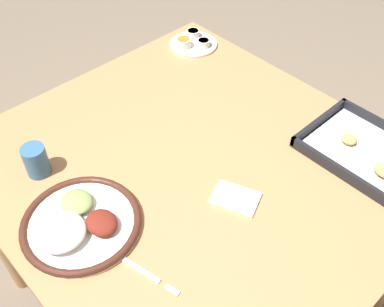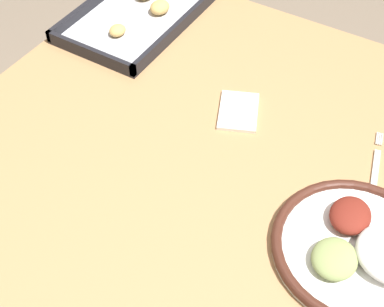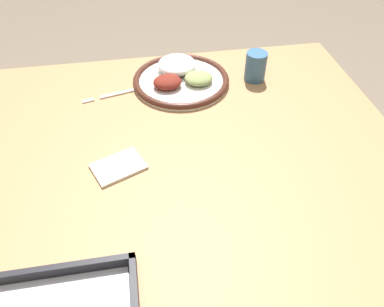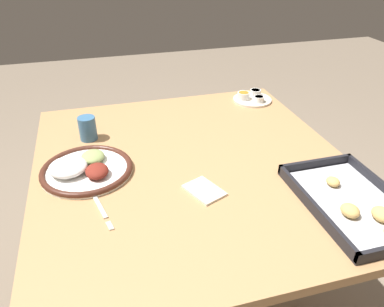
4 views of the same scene
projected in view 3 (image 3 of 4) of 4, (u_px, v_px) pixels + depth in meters
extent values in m
plane|color=#7A6B59|center=(189.00, 303.00, 1.45)|extent=(8.00, 8.00, 0.00)
cube|color=#AD7F51|center=(188.00, 167.00, 0.93)|extent=(1.14, 1.06, 0.03)
cylinder|color=#AD7F51|center=(291.00, 136.00, 1.60)|extent=(0.06, 0.06, 0.75)
cylinder|color=#AD7F51|center=(39.00, 166.00, 1.47)|extent=(0.06, 0.06, 0.75)
cylinder|color=white|center=(181.00, 81.00, 1.17)|extent=(0.30, 0.30, 0.01)
torus|color=#472319|center=(181.00, 80.00, 1.16)|extent=(0.30, 0.30, 0.02)
ellipsoid|color=white|center=(177.00, 65.00, 1.19)|extent=(0.12, 0.12, 0.04)
ellipsoid|color=maroon|center=(167.00, 82.00, 1.12)|extent=(0.09, 0.07, 0.03)
ellipsoid|color=#8C9E5B|center=(199.00, 78.00, 1.14)|extent=(0.09, 0.08, 0.03)
cube|color=silver|center=(125.00, 92.00, 1.13)|extent=(0.15, 0.05, 0.00)
cylinder|color=silver|center=(88.00, 99.00, 1.10)|extent=(0.03, 0.01, 0.00)
cylinder|color=silver|center=(88.00, 100.00, 1.10)|extent=(0.03, 0.01, 0.00)
cylinder|color=silver|center=(88.00, 101.00, 1.10)|extent=(0.03, 0.01, 0.00)
cylinder|color=silver|center=(89.00, 101.00, 1.09)|extent=(0.03, 0.01, 0.00)
cube|color=black|center=(24.00, 275.00, 0.68)|extent=(0.41, 0.01, 0.03)
cylinder|color=#38668E|center=(256.00, 66.00, 1.15)|extent=(0.06, 0.06, 0.09)
cube|color=silver|center=(118.00, 167.00, 0.90)|extent=(0.14, 0.12, 0.01)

